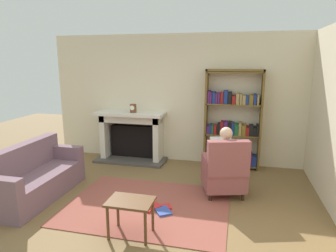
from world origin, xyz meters
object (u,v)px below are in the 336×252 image
(bookshelf, at_px, (232,123))
(seated_reader, at_px, (224,157))
(fireplace, at_px, (132,134))
(side_table, at_px, (130,206))
(armchair_reading, at_px, (225,171))
(sofa_floral, at_px, (34,178))
(mantel_clock, at_px, (133,108))

(bookshelf, relative_size, seated_reader, 1.75)
(fireplace, relative_size, bookshelf, 0.76)
(seated_reader, bearing_deg, side_table, 39.37)
(armchair_reading, height_order, seated_reader, seated_reader)
(seated_reader, relative_size, side_table, 2.04)
(bookshelf, height_order, seated_reader, bookshelf)
(sofa_floral, xyz_separation_m, side_table, (1.88, -0.66, 0.08))
(mantel_clock, bearing_deg, sofa_floral, -115.21)
(mantel_clock, height_order, side_table, mantel_clock)
(sofa_floral, height_order, side_table, sofa_floral)
(armchair_reading, xyz_separation_m, side_table, (-1.07, -1.40, -0.03))
(mantel_clock, relative_size, seated_reader, 0.16)
(bookshelf, bearing_deg, armchair_reading, -92.46)
(bookshelf, bearing_deg, sofa_floral, -144.36)
(fireplace, xyz_separation_m, armchair_reading, (2.08, -1.38, -0.15))
(bookshelf, relative_size, armchair_reading, 2.05)
(bookshelf, bearing_deg, side_table, -111.85)
(armchair_reading, height_order, side_table, armchair_reading)
(seated_reader, distance_m, sofa_floral, 3.06)
(bookshelf, height_order, side_table, bookshelf)
(bookshelf, xyz_separation_m, seated_reader, (-0.09, -1.31, -0.31))
(side_table, bearing_deg, seated_reader, 55.61)
(mantel_clock, height_order, sofa_floral, mantel_clock)
(sofa_floral, bearing_deg, armchair_reading, -75.83)
(fireplace, xyz_separation_m, sofa_floral, (-0.87, -2.13, -0.25))
(seated_reader, xyz_separation_m, sofa_floral, (-2.92, -0.85, -0.30))
(sofa_floral, distance_m, side_table, 2.00)
(sofa_floral, bearing_deg, fireplace, -22.28)
(fireplace, height_order, seated_reader, seated_reader)
(fireplace, bearing_deg, bookshelf, 0.90)
(fireplace, bearing_deg, mantel_clock, -52.47)
(sofa_floral, relative_size, side_table, 3.04)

